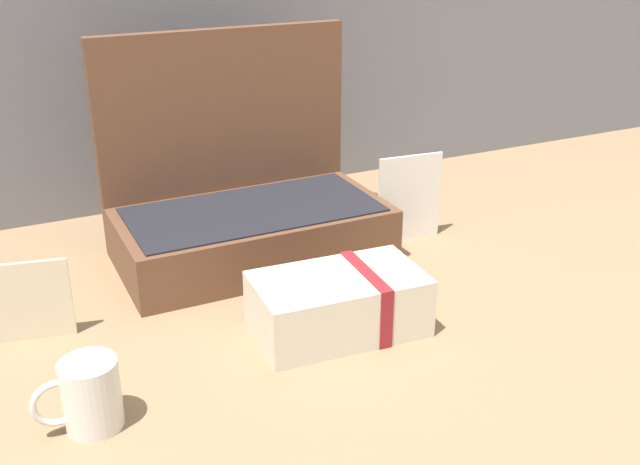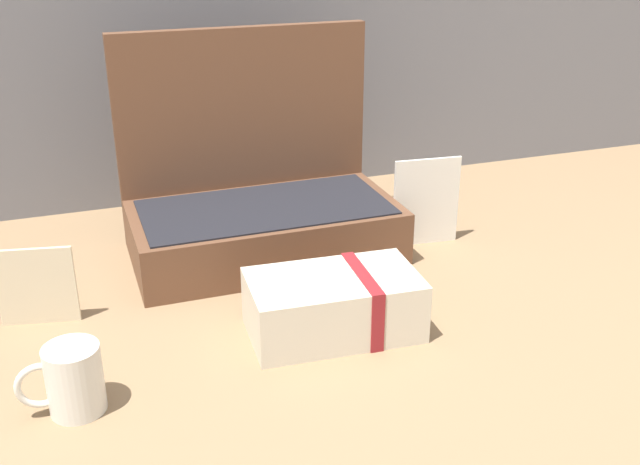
{
  "view_description": "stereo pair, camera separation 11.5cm",
  "coord_description": "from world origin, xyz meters",
  "px_view_note": "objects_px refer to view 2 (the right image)",
  "views": [
    {
      "loc": [
        -0.49,
        -0.97,
        0.6
      ],
      "look_at": [
        -0.03,
        -0.02,
        0.14
      ],
      "focal_mm": 42.06,
      "sensor_mm": 36.0,
      "label": 1
    },
    {
      "loc": [
        -0.38,
        -1.02,
        0.6
      ],
      "look_at": [
        -0.03,
        -0.02,
        0.14
      ],
      "focal_mm": 42.06,
      "sensor_mm": 36.0,
      "label": 2
    }
  ],
  "objects_px": {
    "cream_toiletry_bag": "(336,304)",
    "poster_card_right": "(36,286)",
    "open_suitcase": "(260,204)",
    "coffee_mug": "(72,380)",
    "info_card_left": "(426,202)"
  },
  "relations": [
    {
      "from": "open_suitcase",
      "to": "coffee_mug",
      "type": "relative_size",
      "value": 4.42
    },
    {
      "from": "cream_toiletry_bag",
      "to": "poster_card_right",
      "type": "xyz_separation_m",
      "value": [
        -0.42,
        0.18,
        0.02
      ]
    },
    {
      "from": "open_suitcase",
      "to": "info_card_left",
      "type": "bearing_deg",
      "value": -14.66
    },
    {
      "from": "open_suitcase",
      "to": "cream_toiletry_bag",
      "type": "xyz_separation_m",
      "value": [
        0.03,
        -0.33,
        -0.05
      ]
    },
    {
      "from": "cream_toiletry_bag",
      "to": "open_suitcase",
      "type": "bearing_deg",
      "value": 94.55
    },
    {
      "from": "coffee_mug",
      "to": "poster_card_right",
      "type": "xyz_separation_m",
      "value": [
        -0.04,
        0.25,
        0.02
      ]
    },
    {
      "from": "cream_toiletry_bag",
      "to": "coffee_mug",
      "type": "relative_size",
      "value": 2.42
    },
    {
      "from": "info_card_left",
      "to": "poster_card_right",
      "type": "xyz_separation_m",
      "value": [
        -0.7,
        -0.07,
        -0.02
      ]
    },
    {
      "from": "open_suitcase",
      "to": "poster_card_right",
      "type": "height_order",
      "value": "open_suitcase"
    },
    {
      "from": "open_suitcase",
      "to": "info_card_left",
      "type": "distance_m",
      "value": 0.31
    },
    {
      "from": "open_suitcase",
      "to": "cream_toiletry_bag",
      "type": "relative_size",
      "value": 1.82
    },
    {
      "from": "coffee_mug",
      "to": "info_card_left",
      "type": "distance_m",
      "value": 0.74
    },
    {
      "from": "open_suitcase",
      "to": "poster_card_right",
      "type": "xyz_separation_m",
      "value": [
        -0.4,
        -0.15,
        -0.03
      ]
    },
    {
      "from": "open_suitcase",
      "to": "info_card_left",
      "type": "xyz_separation_m",
      "value": [
        0.3,
        -0.08,
        -0.01
      ]
    },
    {
      "from": "open_suitcase",
      "to": "coffee_mug",
      "type": "height_order",
      "value": "open_suitcase"
    }
  ]
}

